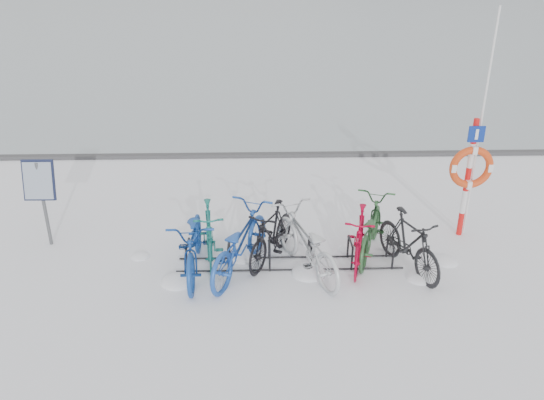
{
  "coord_description": "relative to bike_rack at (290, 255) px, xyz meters",
  "views": [
    {
      "loc": [
        -0.55,
        -8.23,
        4.89
      ],
      "look_at": [
        -0.3,
        0.6,
        1.0
      ],
      "focal_mm": 35.0,
      "sensor_mm": 36.0,
      "label": 1
    }
  ],
  "objects": [
    {
      "name": "bike_2",
      "position": [
        -0.88,
        -0.16,
        0.4
      ],
      "size": [
        1.57,
        2.35,
        1.17
      ],
      "primitive_type": "imported",
      "rotation": [
        0.0,
        0.0,
        2.75
      ],
      "color": "#1F4CA9",
      "rests_on": "ground"
    },
    {
      "name": "bike_4",
      "position": [
        0.27,
        -0.22,
        0.39
      ],
      "size": [
        1.56,
        2.31,
        1.15
      ],
      "primitive_type": "imported",
      "rotation": [
        0.0,
        0.0,
        3.55
      ],
      "color": "#B6BABF",
      "rests_on": "ground"
    },
    {
      "name": "bike_7",
      "position": [
        2.06,
        -0.19,
        0.36
      ],
      "size": [
        1.1,
        1.87,
        1.09
      ],
      "primitive_type": "imported",
      "rotation": [
        0.0,
        0.0,
        0.35
      ],
      "color": "black",
      "rests_on": "ground"
    },
    {
      "name": "bike_6",
      "position": [
        1.5,
        0.42,
        0.35
      ],
      "size": [
        1.36,
        2.14,
        1.06
      ],
      "primitive_type": "imported",
      "rotation": [
        0.0,
        0.0,
        2.79
      ],
      "color": "#29572D",
      "rests_on": "ground"
    },
    {
      "name": "info_board",
      "position": [
        -4.55,
        0.87,
        1.06
      ],
      "size": [
        0.57,
        0.23,
        1.71
      ],
      "rotation": [
        0.0,
        0.0,
        -0.01
      ],
      "color": "#595B5E",
      "rests_on": "ground"
    },
    {
      "name": "snow_drifts",
      "position": [
        0.16,
        -0.11,
        -0.18
      ],
      "size": [
        5.97,
        1.8,
        0.21
      ],
      "color": "white",
      "rests_on": "ground"
    },
    {
      "name": "quay_edge",
      "position": [
        0.0,
        5.9,
        -0.13
      ],
      "size": [
        400.0,
        0.25,
        0.1
      ],
      "primitive_type": "cube",
      "color": "#3F3F42",
      "rests_on": "ground"
    },
    {
      "name": "bike_5",
      "position": [
        1.24,
        0.02,
        0.35
      ],
      "size": [
        0.92,
        1.82,
        1.06
      ],
      "primitive_type": "imported",
      "rotation": [
        0.0,
        0.0,
        -0.25
      ],
      "color": "#AB0324",
      "rests_on": "ground"
    },
    {
      "name": "bike_1",
      "position": [
        -1.44,
        0.24,
        0.36
      ],
      "size": [
        0.7,
        1.85,
        1.09
      ],
      "primitive_type": "imported",
      "rotation": [
        0.0,
        0.0,
        0.1
      ],
      "color": "#176760",
      "rests_on": "ground"
    },
    {
      "name": "bike_0",
      "position": [
        -1.65,
        -0.13,
        0.4
      ],
      "size": [
        0.83,
        2.22,
        1.15
      ],
      "primitive_type": "imported",
      "rotation": [
        0.0,
        0.0,
        0.03
      ],
      "color": "#154094",
      "rests_on": "ground"
    },
    {
      "name": "bike_rack",
      "position": [
        0.0,
        0.0,
        0.0
      ],
      "size": [
        4.0,
        0.48,
        0.46
      ],
      "color": "black",
      "rests_on": "ground"
    },
    {
      "name": "lifebuoy_station",
      "position": [
        3.46,
        1.01,
        1.26
      ],
      "size": [
        0.83,
        0.23,
        4.31
      ],
      "color": "red",
      "rests_on": "ground"
    },
    {
      "name": "bike_3",
      "position": [
        -0.32,
        0.23,
        0.36
      ],
      "size": [
        1.25,
        1.82,
        1.07
      ],
      "primitive_type": "imported",
      "rotation": [
        0.0,
        0.0,
        -0.46
      ],
      "color": "black",
      "rests_on": "ground"
    },
    {
      "name": "ground",
      "position": [
        0.0,
        0.0,
        -0.18
      ],
      "size": [
        900.0,
        900.0,
        0.0
      ],
      "primitive_type": "plane",
      "color": "white",
      "rests_on": "ground"
    }
  ]
}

